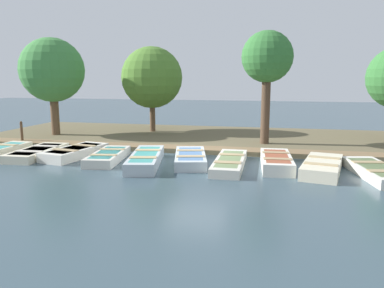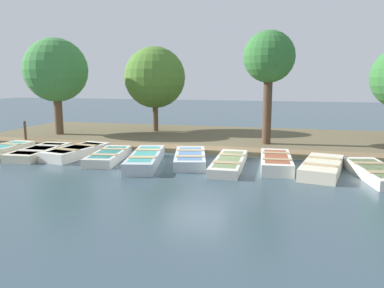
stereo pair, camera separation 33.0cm
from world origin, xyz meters
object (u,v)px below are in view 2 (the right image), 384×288
at_px(rowboat_3, 109,156).
at_px(rowboat_5, 190,158).
at_px(rowboat_7, 276,162).
at_px(park_tree_center, 269,59).
at_px(mooring_post_near, 25,132).
at_px(rowboat_1, 39,152).
at_px(rowboat_6, 229,163).
at_px(rowboat_8, 322,167).
at_px(rowboat_4, 145,159).
at_px(park_tree_far_left, 56,71).
at_px(park_tree_left, 155,78).
at_px(rowboat_2, 76,152).
at_px(rowboat_9, 376,172).

bearing_deg(rowboat_3, rowboat_5, 87.07).
height_order(rowboat_7, park_tree_center, park_tree_center).
bearing_deg(rowboat_3, mooring_post_near, -121.98).
bearing_deg(rowboat_5, rowboat_7, 76.91).
bearing_deg(rowboat_1, rowboat_5, 88.46).
xyz_separation_m(rowboat_6, rowboat_8, (0.12, 3.17, 0.05)).
relative_size(rowboat_1, rowboat_4, 0.86).
bearing_deg(rowboat_3, rowboat_8, 80.97).
bearing_deg(park_tree_far_left, rowboat_7, 69.43).
bearing_deg(rowboat_6, park_tree_left, -143.68).
distance_m(rowboat_5, rowboat_7, 3.17).
xyz_separation_m(rowboat_2, rowboat_9, (0.63, 11.17, -0.03)).
distance_m(rowboat_7, mooring_post_near, 12.24).
bearing_deg(park_tree_center, rowboat_3, -54.41).
bearing_deg(rowboat_3, rowboat_7, 84.61).
height_order(mooring_post_near, park_tree_left, park_tree_left).
relative_size(rowboat_8, park_tree_left, 0.66).
distance_m(rowboat_8, mooring_post_near, 13.82).
height_order(rowboat_7, mooring_post_near, mooring_post_near).
distance_m(rowboat_6, rowboat_8, 3.17).
distance_m(rowboat_7, park_tree_far_left, 12.75).
xyz_separation_m(rowboat_3, rowboat_8, (0.14, 7.91, 0.03)).
distance_m(mooring_post_near, park_tree_center, 12.12).
height_order(rowboat_4, rowboat_8, rowboat_4).
xyz_separation_m(rowboat_1, park_tree_far_left, (-4.49, -1.95, 3.39)).
xyz_separation_m(rowboat_8, park_tree_far_left, (-4.76, -13.05, 3.35)).
xyz_separation_m(rowboat_5, park_tree_center, (-3.90, 2.64, 3.81)).
distance_m(rowboat_6, park_tree_left, 9.20).
height_order(rowboat_6, park_tree_left, park_tree_left).
height_order(rowboat_6, park_tree_far_left, park_tree_far_left).
bearing_deg(rowboat_1, rowboat_7, 88.00).
relative_size(rowboat_1, rowboat_6, 0.89).
relative_size(rowboat_4, rowboat_6, 1.03).
bearing_deg(rowboat_2, rowboat_3, 88.25).
bearing_deg(rowboat_1, mooring_post_near, -137.20).
xyz_separation_m(rowboat_7, park_tree_far_left, (-4.32, -11.52, 3.34)).
xyz_separation_m(rowboat_1, rowboat_6, (0.14, 7.93, -0.00)).
height_order(rowboat_4, park_tree_left, park_tree_left).
xyz_separation_m(rowboat_3, park_tree_center, (-4.19, 5.85, 3.83)).
bearing_deg(park_tree_left, rowboat_2, -9.76).
distance_m(rowboat_7, park_tree_left, 10.00).
bearing_deg(rowboat_8, rowboat_7, -93.91).
relative_size(rowboat_3, mooring_post_near, 2.74).
bearing_deg(rowboat_1, rowboat_9, 85.20).
bearing_deg(rowboat_1, rowboat_6, 85.97).
height_order(rowboat_6, rowboat_7, rowboat_7).
bearing_deg(park_tree_left, rowboat_5, 29.00).
bearing_deg(rowboat_4, rowboat_5, 101.45).
relative_size(park_tree_far_left, park_tree_center, 1.00).
xyz_separation_m(rowboat_7, park_tree_center, (-3.90, -0.53, 3.79)).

